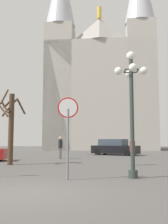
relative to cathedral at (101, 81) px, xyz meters
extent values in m
plane|color=#514F4C|center=(-2.94, -35.12, -10.92)|extent=(120.00, 120.00, 0.00)
cube|color=#ADA89E|center=(0.06, 0.94, -2.64)|extent=(17.39, 11.18, 16.54)
pyramid|color=#ADA89E|center=(-0.19, -3.14, 7.38)|extent=(5.99, 2.36, 3.50)
cylinder|color=gold|center=(-0.19, -3.14, 10.03)|extent=(0.70, 0.70, 1.80)
cube|color=#ADA89E|center=(-6.37, -1.62, -1.21)|extent=(4.53, 4.53, 19.42)
cube|color=#ADA89E|center=(6.13, -2.39, -1.21)|extent=(4.53, 4.53, 19.42)
cylinder|color=slate|center=(-2.06, -32.61, -9.62)|extent=(0.08, 0.08, 2.60)
cylinder|color=red|center=(-2.06, -32.61, -8.28)|extent=(0.77, 0.12, 0.77)
cylinder|color=white|center=(-2.06, -32.63, -8.28)|extent=(0.67, 0.08, 0.68)
cylinder|color=#2D3833|center=(0.38, -32.06, -8.62)|extent=(0.16, 0.16, 4.60)
cylinder|color=#2D3833|center=(0.38, -32.06, -10.77)|extent=(0.36, 0.36, 0.30)
sphere|color=white|center=(0.38, -32.06, -6.15)|extent=(0.34, 0.34, 0.34)
sphere|color=white|center=(0.87, -32.06, -6.76)|extent=(0.31, 0.31, 0.31)
cylinder|color=#2D3833|center=(0.62, -32.06, -6.76)|extent=(0.05, 0.50, 0.05)
sphere|color=white|center=(0.38, -31.57, -6.76)|extent=(0.31, 0.31, 0.31)
cylinder|color=#2D3833|center=(0.38, -31.82, -6.76)|extent=(0.50, 0.05, 0.05)
sphere|color=white|center=(-0.12, -32.06, -6.76)|extent=(0.31, 0.31, 0.31)
cylinder|color=#2D3833|center=(0.13, -32.06, -6.76)|extent=(0.05, 0.50, 0.05)
sphere|color=white|center=(0.38, -32.56, -6.76)|extent=(0.31, 0.31, 0.31)
cylinder|color=#2D3833|center=(0.38, -32.31, -6.76)|extent=(0.50, 0.05, 0.05)
cylinder|color=#473323|center=(-6.06, -26.60, -8.80)|extent=(0.32, 0.32, 4.24)
cylinder|color=#473323|center=(-6.53, -26.55, -6.84)|extent=(0.21, 1.04, 1.07)
cylinder|color=#473323|center=(-5.46, -26.67, -7.46)|extent=(0.26, 1.27, 0.83)
cylinder|color=#473323|center=(-6.46, -27.05, -7.68)|extent=(1.03, 0.92, 0.96)
cylinder|color=#473323|center=(-6.37, -26.92, -7.52)|extent=(0.78, 0.74, 0.87)
cylinder|color=#473323|center=(-6.31, -26.42, -7.20)|extent=(0.50, 0.64, 0.72)
cylinder|color=#473323|center=(-6.28, -26.21, -7.44)|extent=(0.92, 0.59, 1.23)
cube|color=black|center=(1.01, -15.63, -10.38)|extent=(4.86, 3.82, 0.78)
cube|color=#333D47|center=(0.82, -15.52, -9.67)|extent=(3.02, 2.67, 0.64)
cylinder|color=black|center=(2.76, -15.70, -10.60)|extent=(0.66, 0.51, 0.64)
cylinder|color=black|center=(1.97, -17.10, -10.60)|extent=(0.66, 0.51, 0.64)
cylinder|color=black|center=(0.06, -14.16, -10.60)|extent=(0.66, 0.51, 0.64)
cylinder|color=black|center=(-0.73, -15.56, -10.60)|extent=(0.66, 0.51, 0.64)
cylinder|color=#594C47|center=(-3.68, -21.48, -10.49)|extent=(0.12, 0.12, 0.86)
cylinder|color=#594C47|center=(-3.77, -21.35, -10.49)|extent=(0.12, 0.12, 0.86)
cylinder|color=black|center=(-3.73, -21.41, -9.74)|extent=(0.32, 0.32, 0.64)
sphere|color=tan|center=(-3.73, -21.41, -9.30)|extent=(0.23, 0.23, 0.23)
cylinder|color=navy|center=(1.07, -26.82, -10.52)|extent=(0.12, 0.12, 0.80)
cylinder|color=navy|center=(1.18, -26.70, -10.52)|extent=(0.12, 0.12, 0.80)
cylinder|color=maroon|center=(1.12, -26.76, -9.82)|extent=(0.32, 0.32, 0.60)
sphere|color=tan|center=(1.12, -26.76, -9.41)|extent=(0.22, 0.22, 0.22)
camera|label=1|loc=(-1.10, -42.47, -9.50)|focal=43.02mm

